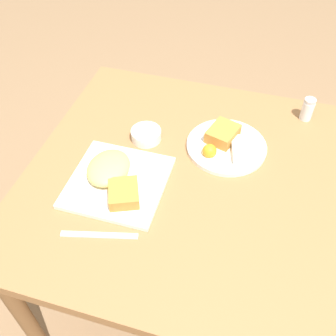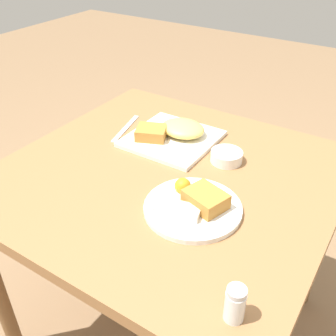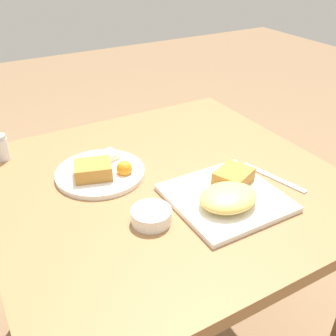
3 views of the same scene
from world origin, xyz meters
The scene contains 7 objects.
ground_plane centered at (0.00, 0.00, 0.00)m, with size 8.00×8.00×0.00m, color #846647.
dining_table centered at (0.00, 0.00, 0.62)m, with size 0.93×0.89×0.71m.
plate_square_near centered at (0.09, -0.17, 0.73)m, with size 0.27×0.27×0.06m.
plate_oval_far centered at (-0.15, 0.11, 0.72)m, with size 0.25×0.25×0.05m.
sauce_ramekin centered at (-0.12, -0.14, 0.72)m, with size 0.10×0.10×0.03m.
salt_shaker centered at (-0.36, 0.34, 0.74)m, with size 0.04×0.04×0.08m.
butter_knife centered at (0.27, -0.14, 0.71)m, with size 0.06×0.20×0.00m.
Camera 1 is at (0.76, 0.18, 1.56)m, focal length 42.00 mm.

